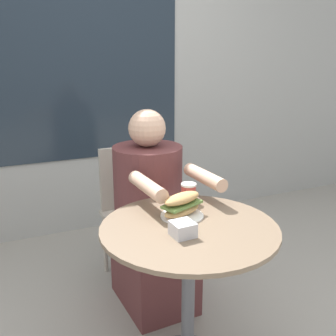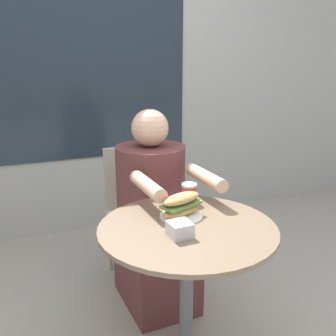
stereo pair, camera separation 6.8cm
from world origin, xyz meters
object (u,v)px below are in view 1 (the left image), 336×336
Objects in this scene: cafe_table at (189,267)px; drink_cup at (189,193)px; diner_chair at (131,201)px; seated_diner at (151,225)px; sandwich_on_plate at (182,206)px.

drink_cup reaches higher than cafe_table.
seated_diner reaches higher than diner_chair.
drink_cup is (0.06, -0.34, 0.30)m from seated_diner.
sandwich_on_plate is at bearing 80.89° from cafe_table.
cafe_table is at bearing 81.80° from seated_diner.
cafe_table is 7.85× the size of drink_cup.
diner_chair is 8.88× the size of drink_cup.
diner_chair is at bearing 86.65° from cafe_table.
cafe_table is 0.60m from seated_diner.
cafe_table is 0.37m from drink_cup.
diner_chair is at bearing 95.68° from drink_cup.
sandwich_on_plate is at bearing 82.51° from seated_diner.
seated_diner is at bearing 84.85° from sandwich_on_plate.
seated_diner reaches higher than cafe_table.
diner_chair is 0.88m from sandwich_on_plate.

